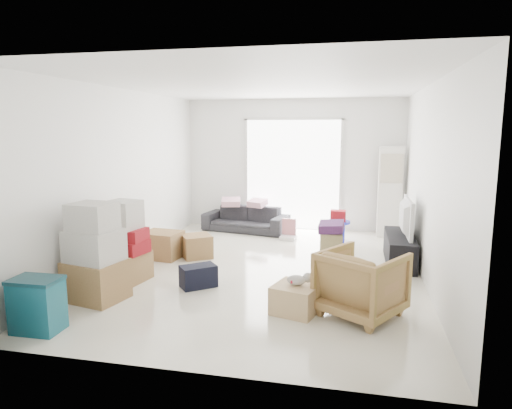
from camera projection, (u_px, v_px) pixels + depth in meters
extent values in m
cube|color=white|center=(265.00, 277.00, 6.86)|extent=(4.50, 6.00, 0.24)
cube|color=white|center=(265.00, 76.00, 6.38)|extent=(4.50, 6.00, 0.24)
cube|color=white|center=(294.00, 164.00, 9.63)|extent=(4.50, 0.24, 2.70)
cube|color=white|center=(189.00, 223.00, 3.61)|extent=(4.50, 0.24, 2.70)
cube|color=white|center=(116.00, 177.00, 7.12)|extent=(0.24, 6.00, 2.70)
cube|color=white|center=(438.00, 185.00, 6.12)|extent=(0.24, 6.00, 2.70)
cube|color=white|center=(293.00, 174.00, 9.52)|extent=(2.00, 0.01, 2.30)
cube|color=silver|center=(246.00, 173.00, 9.72)|extent=(0.06, 0.04, 2.30)
cube|color=silver|center=(341.00, 175.00, 9.30)|extent=(0.06, 0.04, 2.30)
cube|color=silver|center=(293.00, 118.00, 9.32)|extent=(2.10, 0.04, 0.06)
cube|color=white|center=(390.00, 192.00, 8.84)|extent=(0.45, 0.30, 1.75)
cube|color=black|center=(400.00, 249.00, 7.15)|extent=(0.41, 1.36, 0.45)
imported|color=black|center=(400.00, 231.00, 7.10)|extent=(0.58, 1.01, 0.13)
imported|color=#2C2B31|center=(246.00, 215.00, 9.38)|extent=(1.80, 0.82, 0.68)
cube|color=#D299AC|center=(231.00, 195.00, 9.41)|extent=(0.40, 0.35, 0.11)
cube|color=#D299AC|center=(257.00, 196.00, 9.30)|extent=(0.46, 0.42, 0.13)
imported|color=#A37248|center=(362.00, 280.00, 5.11)|extent=(1.09, 1.07, 0.83)
cube|color=#114E5F|center=(38.00, 319.00, 4.75)|extent=(0.48, 0.34, 0.27)
cube|color=#114E5F|center=(36.00, 294.00, 4.71)|extent=(0.48, 0.34, 0.27)
cube|color=#0C333D|center=(35.00, 280.00, 4.68)|extent=(0.50, 0.36, 0.04)
cube|color=#997445|center=(96.00, 280.00, 5.62)|extent=(0.76, 0.68, 0.50)
cube|color=silver|center=(94.00, 245.00, 5.55)|extent=(0.70, 0.61, 0.39)
cube|color=silver|center=(92.00, 217.00, 5.49)|extent=(0.54, 0.49, 0.33)
cube|color=#997445|center=(125.00, 266.00, 6.33)|extent=(0.64, 0.64, 0.40)
cube|color=maroon|center=(125.00, 246.00, 6.29)|extent=(0.67, 0.52, 0.18)
cube|color=maroon|center=(124.00, 234.00, 6.26)|extent=(0.61, 0.43, 0.16)
cube|color=silver|center=(123.00, 215.00, 6.21)|extent=(0.49, 0.47, 0.38)
cube|color=#997445|center=(162.00, 245.00, 7.46)|extent=(0.65, 0.56, 0.43)
cube|color=#997445|center=(197.00, 246.00, 7.49)|extent=(0.62, 0.62, 0.37)
cube|color=black|center=(198.00, 276.00, 6.08)|extent=(0.53, 0.51, 0.29)
cube|color=#918054|center=(331.00, 243.00, 7.69)|extent=(0.40, 0.40, 0.36)
cube|color=#482152|center=(331.00, 229.00, 7.65)|extent=(0.42, 0.42, 0.14)
cylinder|color=#1C27CF|center=(338.00, 222.00, 8.51)|extent=(0.46, 0.46, 0.04)
cylinder|color=#1C27CF|center=(344.00, 231.00, 8.62)|extent=(0.04, 0.04, 0.35)
cylinder|color=#1C27CF|center=(332.00, 231.00, 8.67)|extent=(0.04, 0.04, 0.35)
cylinder|color=#1C27CF|center=(331.00, 233.00, 8.45)|extent=(0.04, 0.04, 0.35)
cylinder|color=#1C27CF|center=(344.00, 234.00, 8.40)|extent=(0.04, 0.04, 0.35)
cube|color=maroon|center=(338.00, 216.00, 8.49)|extent=(0.28, 0.22, 0.20)
cube|color=silver|center=(288.00, 238.00, 8.70)|extent=(0.31, 0.28, 0.07)
cube|color=#C36F78|center=(289.00, 227.00, 8.77)|extent=(0.27, 0.06, 0.32)
cube|color=tan|center=(296.00, 298.00, 5.24)|extent=(0.60, 0.60, 0.32)
ellipsoid|color=#B2ADA8|center=(296.00, 280.00, 5.21)|extent=(0.22, 0.15, 0.12)
cube|color=#BC1E37|center=(296.00, 280.00, 5.21)|extent=(0.17, 0.15, 0.03)
sphere|color=#B2ADA8|center=(308.00, 277.00, 5.21)|extent=(0.12, 0.12, 0.12)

